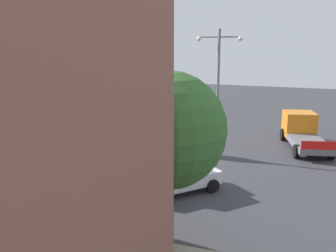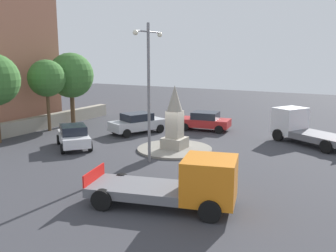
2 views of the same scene
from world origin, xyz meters
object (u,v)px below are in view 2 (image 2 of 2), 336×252
(car_white_parked_right, at_px, (74,136))
(car_red_waiting, at_px, (205,121))
(car_silver_near_island, at_px, (137,123))
(truck_orange_approaching, at_px, (185,184))
(tree_mid_cluster, at_px, (71,76))
(monument, at_px, (175,121))
(streetlamp, at_px, (149,81))
(truck_white_passing, at_px, (301,127))
(tree_near_wall, at_px, (47,78))

(car_white_parked_right, distance_m, car_red_waiting, 10.67)
(car_silver_near_island, bearing_deg, truck_orange_approaching, -138.87)
(car_white_parked_right, xyz_separation_m, tree_mid_cluster, (5.93, 5.63, 3.44))
(truck_orange_approaching, bearing_deg, car_white_parked_right, 64.15)
(car_silver_near_island, height_order, car_red_waiting, car_silver_near_island)
(monument, distance_m, car_red_waiting, 6.84)
(streetlamp, bearing_deg, tree_mid_cluster, 61.71)
(truck_orange_approaching, bearing_deg, truck_white_passing, -8.01)
(truck_white_passing, distance_m, tree_mid_cluster, 18.72)
(streetlamp, distance_m, tree_mid_cluster, 13.21)
(monument, distance_m, truck_orange_approaching, 9.11)
(monument, bearing_deg, truck_orange_approaching, -149.36)
(car_silver_near_island, xyz_separation_m, truck_white_passing, (3.02, -11.49, 0.25))
(car_white_parked_right, bearing_deg, tree_near_wall, 60.18)
(streetlamp, xyz_separation_m, truck_orange_approaching, (-4.83, -4.65, -3.56))
(car_red_waiting, relative_size, tree_near_wall, 0.74)
(car_red_waiting, xyz_separation_m, tree_near_wall, (-6.15, 10.73, 3.35))
(car_red_waiting, distance_m, truck_orange_approaching, 15.49)
(streetlamp, relative_size, car_white_parked_right, 1.90)
(monument, relative_size, car_silver_near_island, 0.86)
(truck_orange_approaching, xyz_separation_m, tree_near_wall, (8.34, 16.20, 3.11))
(car_red_waiting, height_order, truck_white_passing, truck_white_passing)
(streetlamp, height_order, tree_mid_cluster, streetlamp)
(truck_white_passing, bearing_deg, car_white_parked_right, 124.85)
(monument, distance_m, truck_white_passing, 9.03)
(truck_white_passing, relative_size, tree_near_wall, 1.02)
(truck_white_passing, bearing_deg, tree_near_wall, 107.11)
(truck_white_passing, height_order, tree_near_wall, tree_near_wall)
(car_silver_near_island, distance_m, truck_white_passing, 11.88)
(car_silver_near_island, height_order, tree_mid_cluster, tree_mid_cluster)
(tree_mid_cluster, bearing_deg, car_silver_near_island, -91.48)
(monument, relative_size, streetlamp, 0.52)
(truck_white_passing, xyz_separation_m, tree_near_wall, (-5.59, 18.16, 3.07))
(tree_near_wall, bearing_deg, monument, -92.69)
(streetlamp, distance_m, car_silver_near_island, 8.66)
(car_silver_near_island, height_order, tree_near_wall, tree_near_wall)
(monument, relative_size, car_white_parked_right, 0.99)
(streetlamp, bearing_deg, tree_near_wall, 73.09)
(monument, bearing_deg, tree_near_wall, 87.31)
(streetlamp, distance_m, car_white_parked_right, 7.11)
(car_white_parked_right, relative_size, truck_orange_approaching, 0.65)
(car_silver_near_island, height_order, truck_orange_approaching, truck_orange_approaching)
(tree_mid_cluster, bearing_deg, truck_orange_approaching, -124.27)
(truck_white_passing, bearing_deg, car_silver_near_island, 104.73)
(car_white_parked_right, relative_size, truck_white_passing, 0.70)
(car_red_waiting, relative_size, tree_mid_cluster, 0.68)
(truck_white_passing, bearing_deg, truck_orange_approaching, 171.99)
(streetlamp, distance_m, car_red_waiting, 10.41)
(monument, xyz_separation_m, car_silver_near_island, (3.11, 4.91, -1.09))
(car_white_parked_right, relative_size, car_red_waiting, 0.97)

